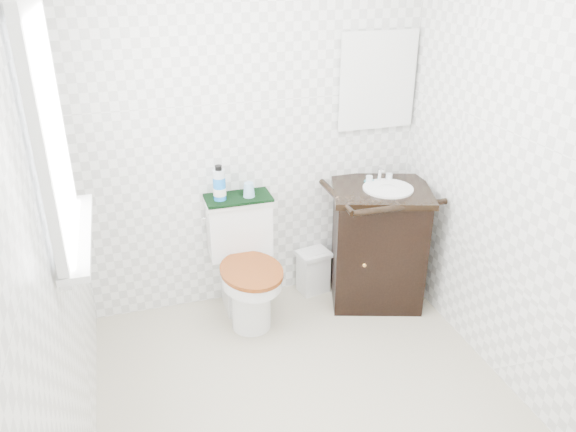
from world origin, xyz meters
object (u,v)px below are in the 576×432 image
cup (249,190)px  trash_bin (313,271)px  vanity (378,242)px  toilet (245,268)px  mouthwash_bottle (219,184)px

cup → trash_bin: bearing=3.9°
cup → vanity: bearing=-11.2°
toilet → vanity: size_ratio=0.85×
mouthwash_bottle → cup: 0.19m
toilet → mouthwash_bottle: bearing=136.8°
vanity → mouthwash_bottle: bearing=170.3°
vanity → cup: vanity is taller
mouthwash_bottle → vanity: bearing=-9.7°
mouthwash_bottle → cup: (0.18, -0.01, -0.06)m
vanity → mouthwash_bottle: (-1.02, 0.17, 0.47)m
mouthwash_bottle → cup: mouthwash_bottle is taller
trash_bin → cup: size_ratio=3.40×
toilet → trash_bin: bearing=14.2°
vanity → toilet: bearing=175.9°
cup → toilet: bearing=-123.3°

